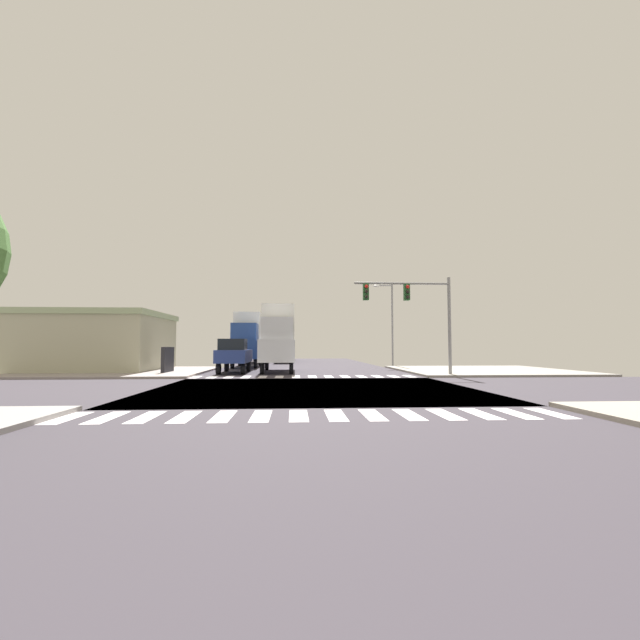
{
  "coord_description": "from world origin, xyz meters",
  "views": [
    {
      "loc": [
        -0.89,
        -18.94,
        1.87
      ],
      "look_at": [
        0.64,
        5.97,
        3.38
      ],
      "focal_mm": 24.08,
      "sensor_mm": 36.0,
      "label": 1
    }
  ],
  "objects_px": {
    "box_truck_crossing_2": "(257,340)",
    "box_truck_middle_4": "(278,336)",
    "street_lamp": "(389,317)",
    "pickup_queued_1": "(234,354)",
    "suv_nearside_1": "(262,350)",
    "traffic_signal_mast": "(412,303)",
    "box_truck_leading_3": "(285,340)",
    "bank_building": "(79,342)",
    "suv_inner_2": "(283,350)",
    "box_truck_farside_1": "(248,338)"
  },
  "relations": [
    {
      "from": "box_truck_leading_3",
      "to": "pickup_queued_1",
      "type": "bearing_deg",
      "value": 83.06
    },
    {
      "from": "suv_nearside_1",
      "to": "pickup_queued_1",
      "type": "bearing_deg",
      "value": 90.0
    },
    {
      "from": "box_truck_crossing_2",
      "to": "pickup_queued_1",
      "type": "height_order",
      "value": "box_truck_crossing_2"
    },
    {
      "from": "street_lamp",
      "to": "suv_nearside_1",
      "type": "xyz_separation_m",
      "value": [
        -12.68,
        18.09,
        -3.08
      ]
    },
    {
      "from": "bank_building",
      "to": "pickup_queued_1",
      "type": "xyz_separation_m",
      "value": [
        11.62,
        -2.48,
        -0.89
      ]
    },
    {
      "from": "suv_nearside_1",
      "to": "suv_inner_2",
      "type": "xyz_separation_m",
      "value": [
        3.0,
        -8.92,
        0.0
      ]
    },
    {
      "from": "street_lamp",
      "to": "box_truck_crossing_2",
      "type": "xyz_separation_m",
      "value": [
        -12.68,
        10.27,
        -1.91
      ]
    },
    {
      "from": "traffic_signal_mast",
      "to": "box_truck_leading_3",
      "type": "bearing_deg",
      "value": 106.19
    },
    {
      "from": "suv_nearside_1",
      "to": "box_truck_leading_3",
      "type": "height_order",
      "value": "box_truck_leading_3"
    },
    {
      "from": "box_truck_crossing_2",
      "to": "box_truck_middle_4",
      "type": "xyz_separation_m",
      "value": [
        3.0,
        -16.85,
        0.0
      ]
    },
    {
      "from": "traffic_signal_mast",
      "to": "box_truck_leading_3",
      "type": "distance_m",
      "value": 30.09
    },
    {
      "from": "pickup_queued_1",
      "to": "suv_nearside_1",
      "type": "bearing_deg",
      "value": -90.0
    },
    {
      "from": "traffic_signal_mast",
      "to": "box_truck_middle_4",
      "type": "xyz_separation_m",
      "value": [
        -8.37,
        5.41,
        -1.94
      ]
    },
    {
      "from": "traffic_signal_mast",
      "to": "street_lamp",
      "type": "distance_m",
      "value": 12.07
    },
    {
      "from": "suv_nearside_1",
      "to": "pickup_queued_1",
      "type": "relative_size",
      "value": 0.9
    },
    {
      "from": "suv_nearside_1",
      "to": "box_truck_leading_3",
      "type": "bearing_deg",
      "value": 157.44
    },
    {
      "from": "box_truck_middle_4",
      "to": "box_truck_leading_3",
      "type": "bearing_deg",
      "value": -90.0
    },
    {
      "from": "box_truck_farside_1",
      "to": "box_truck_crossing_2",
      "type": "xyz_separation_m",
      "value": [
        0.0,
        9.44,
        0.0
      ]
    },
    {
      "from": "box_truck_crossing_2",
      "to": "suv_inner_2",
      "type": "xyz_separation_m",
      "value": [
        3.0,
        -1.11,
        -1.17
      ]
    },
    {
      "from": "street_lamp",
      "to": "box_truck_middle_4",
      "type": "xyz_separation_m",
      "value": [
        -9.68,
        -6.58,
        -1.91
      ]
    },
    {
      "from": "box_truck_leading_3",
      "to": "box_truck_middle_4",
      "type": "bearing_deg",
      "value": 90.0
    },
    {
      "from": "traffic_signal_mast",
      "to": "box_truck_crossing_2",
      "type": "height_order",
      "value": "traffic_signal_mast"
    },
    {
      "from": "box_truck_crossing_2",
      "to": "bank_building",
      "type": "bearing_deg",
      "value": 53.32
    },
    {
      "from": "box_truck_farside_1",
      "to": "suv_inner_2",
      "type": "bearing_deg",
      "value": -109.79
    },
    {
      "from": "box_truck_farside_1",
      "to": "box_truck_middle_4",
      "type": "height_order",
      "value": "same"
    },
    {
      "from": "suv_nearside_1",
      "to": "box_truck_crossing_2",
      "type": "xyz_separation_m",
      "value": [
        0.0,
        -7.81,
        1.17
      ]
    },
    {
      "from": "pickup_queued_1",
      "to": "box_truck_leading_3",
      "type": "relative_size",
      "value": 0.71
    },
    {
      "from": "box_truck_crossing_2",
      "to": "box_truck_middle_4",
      "type": "relative_size",
      "value": 1.0
    },
    {
      "from": "street_lamp",
      "to": "box_truck_farside_1",
      "type": "xyz_separation_m",
      "value": [
        -12.68,
        0.83,
        -1.91
      ]
    },
    {
      "from": "box_truck_crossing_2",
      "to": "suv_inner_2",
      "type": "distance_m",
      "value": 3.4
    },
    {
      "from": "box_truck_crossing_2",
      "to": "street_lamp",
      "type": "bearing_deg",
      "value": 140.98
    },
    {
      "from": "box_truck_farside_1",
      "to": "suv_inner_2",
      "type": "relative_size",
      "value": 1.57
    },
    {
      "from": "street_lamp",
      "to": "suv_inner_2",
      "type": "xyz_separation_m",
      "value": [
        -9.68,
        9.17,
        -3.08
      ]
    },
    {
      "from": "street_lamp",
      "to": "suv_inner_2",
      "type": "relative_size",
      "value": 1.61
    },
    {
      "from": "box_truck_farside_1",
      "to": "box_truck_middle_4",
      "type": "distance_m",
      "value": 8.0
    },
    {
      "from": "street_lamp",
      "to": "suv_nearside_1",
      "type": "relative_size",
      "value": 1.61
    },
    {
      "from": "suv_inner_2",
      "to": "pickup_queued_1",
      "type": "bearing_deg",
      "value": 79.98
    },
    {
      "from": "bank_building",
      "to": "box_truck_middle_4",
      "type": "distance_m",
      "value": 14.68
    },
    {
      "from": "street_lamp",
      "to": "suv_nearside_1",
      "type": "distance_m",
      "value": 22.3
    },
    {
      "from": "box_truck_leading_3",
      "to": "suv_inner_2",
      "type": "relative_size",
      "value": 1.57
    },
    {
      "from": "traffic_signal_mast",
      "to": "street_lamp",
      "type": "xyz_separation_m",
      "value": [
        1.3,
        12.0,
        -0.04
      ]
    },
    {
      "from": "suv_nearside_1",
      "to": "box_truck_crossing_2",
      "type": "relative_size",
      "value": 0.64
    },
    {
      "from": "traffic_signal_mast",
      "to": "suv_nearside_1",
      "type": "relative_size",
      "value": 1.33
    },
    {
      "from": "box_truck_crossing_2",
      "to": "pickup_queued_1",
      "type": "xyz_separation_m",
      "value": [
        0.0,
        -18.08,
        -1.27
      ]
    },
    {
      "from": "box_truck_middle_4",
      "to": "suv_inner_2",
      "type": "distance_m",
      "value": 15.79
    },
    {
      "from": "box_truck_leading_3",
      "to": "suv_inner_2",
      "type": "bearing_deg",
      "value": 90.0
    },
    {
      "from": "traffic_signal_mast",
      "to": "bank_building",
      "type": "distance_m",
      "value": 24.05
    },
    {
      "from": "traffic_signal_mast",
      "to": "suv_nearside_1",
      "type": "xyz_separation_m",
      "value": [
        -11.37,
        30.08,
        -3.11
      ]
    },
    {
      "from": "traffic_signal_mast",
      "to": "box_truck_middle_4",
      "type": "height_order",
      "value": "traffic_signal_mast"
    },
    {
      "from": "street_lamp",
      "to": "box_truck_crossing_2",
      "type": "bearing_deg",
      "value": 140.98
    }
  ]
}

